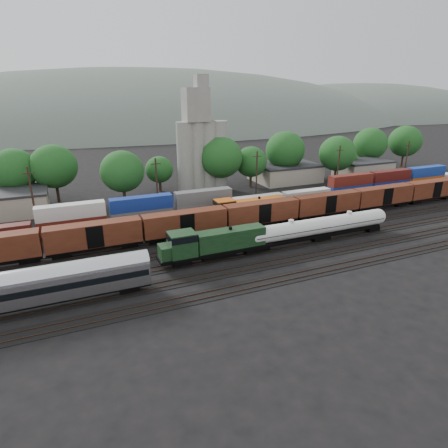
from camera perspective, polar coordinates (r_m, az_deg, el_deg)
name	(u,v)px	position (r m, az deg, el deg)	size (l,w,h in m)	color
ground	(254,239)	(67.56, 4.53, -2.37)	(600.00, 600.00, 0.00)	black
tracks	(254,239)	(67.54, 4.53, -2.33)	(180.00, 33.20, 0.20)	black
green_locomotive	(211,243)	(58.38, -1.99, -2.96)	(18.93, 3.34, 5.01)	black
tank_car_a	(291,231)	(64.73, 10.11, -1.13)	(16.92, 3.03, 4.43)	silver
tank_car_b	(348,222)	(71.96, 18.41, 0.27)	(16.80, 3.01, 4.40)	silver
passenger_coach	(52,283)	(50.51, -24.72, -8.13)	(23.52, 2.90, 5.34)	silver
orange_locomotive	(245,208)	(76.44, 3.27, 2.41)	(18.56, 3.09, 4.64)	black
boxcar_string	(225,217)	(69.29, 0.13, 1.02)	(153.60, 2.90, 4.20)	black
container_wall	(221,203)	(79.42, -0.51, 3.20)	(160.00, 2.60, 5.80)	black
grain_silo	(202,148)	(98.00, -3.45, 11.42)	(13.40, 5.00, 29.00)	gray
industrial_sheds	(215,181)	(100.09, -1.39, 6.55)	(119.38, 17.26, 5.10)	#9E937F
tree_band	(206,160)	(99.63, -2.79, 9.78)	(164.67, 21.17, 14.37)	black
utility_poles	(209,180)	(84.89, -2.25, 6.68)	(122.20, 0.36, 12.00)	black
distant_hills	(134,149)	(323.07, -13.62, 10.99)	(860.00, 286.00, 130.00)	#59665B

